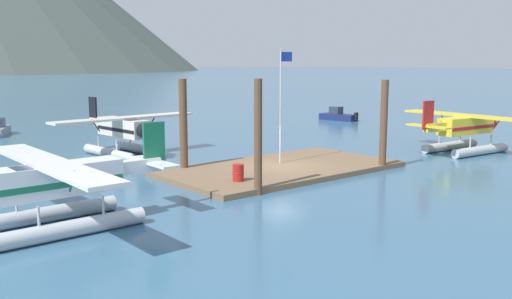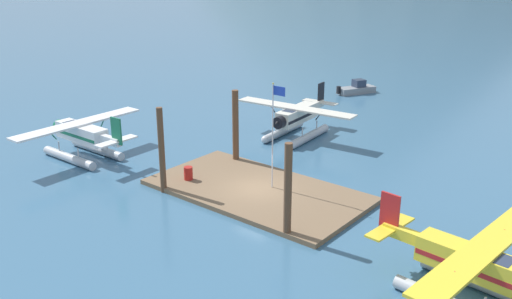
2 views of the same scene
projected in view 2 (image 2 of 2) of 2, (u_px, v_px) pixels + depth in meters
The scene contains 11 objects.
ground_plane at pixel (257, 193), 35.65m from camera, with size 1200.00×1200.00×0.00m, color #38607F.
dock_platform at pixel (257, 191), 35.60m from camera, with size 13.83×7.50×0.30m, color brown.
piling_near_left at pixel (162, 151), 34.90m from camera, with size 0.39×0.39×5.58m, color brown.
piling_near_right at pixel (288, 191), 29.25m from camera, with size 0.42×0.42×5.34m, color brown.
piling_far_left at pixel (236, 127), 39.90m from camera, with size 0.46×0.46×5.41m, color brown.
flagpole at pixel (274, 125), 34.30m from camera, with size 0.95×0.10×6.82m.
fuel_drum at pixel (188, 173), 36.83m from camera, with size 0.62×0.62×0.88m.
seaplane_yellow_stbd_aft at pixel (472, 270), 24.04m from camera, with size 7.96×10.48×3.84m.
seaplane_cream_bow_left at pixel (296, 119), 45.88m from camera, with size 10.48×7.97×3.84m.
seaplane_white_port_aft at pixel (82, 137), 41.32m from camera, with size 7.98×10.41×3.84m.
boat_grey_open_north at pixel (357, 89), 60.93m from camera, with size 3.18×4.52×1.50m.
Camera 2 is at (20.59, -25.42, 14.44)m, focal length 39.21 mm.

